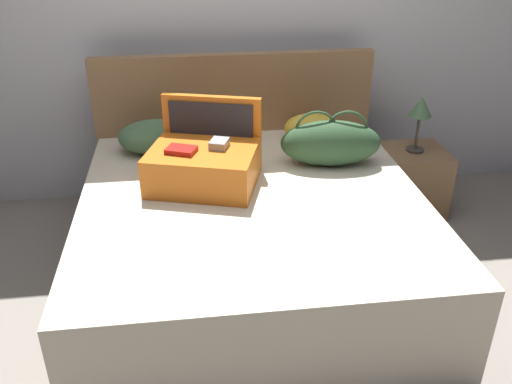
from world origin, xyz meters
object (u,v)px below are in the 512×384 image
object	(u,v)px
pillow_near_headboard	(312,128)
table_lamp	(421,110)
duffel_bag	(331,143)
pillow_center_head	(155,137)
bed	(253,240)
nightstand	(410,181)
hard_case_large	(204,161)

from	to	relation	value
pillow_near_headboard	table_lamp	size ratio (longest dim) A/B	0.97
duffel_bag	table_lamp	xyz separation A→B (m)	(0.69, 0.34, 0.05)
duffel_bag	pillow_center_head	bearing A→B (deg)	162.49
bed	pillow_near_headboard	bearing A→B (deg)	55.91
nightstand	table_lamp	bearing A→B (deg)	0.00
pillow_center_head	nightstand	distance (m)	1.77
nightstand	table_lamp	xyz separation A→B (m)	(0.00, 0.00, 0.52)
hard_case_large	table_lamp	size ratio (longest dim) A/B	1.81
duffel_bag	pillow_near_headboard	world-z (taller)	duffel_bag
pillow_near_headboard	duffel_bag	bearing A→B (deg)	-86.08
bed	hard_case_large	size ratio (longest dim) A/B	2.74
pillow_near_headboard	table_lamp	distance (m)	0.72
hard_case_large	pillow_center_head	distance (m)	0.56
hard_case_large	duffel_bag	world-z (taller)	hard_case_large
nightstand	pillow_near_headboard	bearing A→B (deg)	178.00
pillow_near_headboard	pillow_center_head	world-z (taller)	pillow_center_head
table_lamp	duffel_bag	bearing A→B (deg)	-153.57
hard_case_large	nightstand	size ratio (longest dim) A/B	1.48
bed	hard_case_large	world-z (taller)	hard_case_large
nightstand	hard_case_large	bearing A→B (deg)	-161.11
hard_case_large	nightstand	world-z (taller)	hard_case_large
hard_case_large	pillow_near_headboard	bearing A→B (deg)	52.26
hard_case_large	duffel_bag	bearing A→B (deg)	28.13
duffel_bag	nightstand	distance (m)	0.90
duffel_bag	pillow_near_headboard	size ratio (longest dim) A/B	1.68
bed	pillow_center_head	world-z (taller)	pillow_center_head
pillow_center_head	nightstand	bearing A→B (deg)	0.50
duffel_bag	pillow_center_head	size ratio (longest dim) A/B	1.36
bed	nightstand	distance (m)	1.38
bed	pillow_center_head	distance (m)	0.94
duffel_bag	table_lamp	world-z (taller)	duffel_bag
hard_case_large	nightstand	bearing A→B (deg)	35.68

